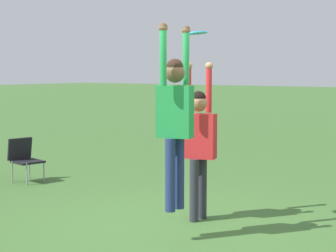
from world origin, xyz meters
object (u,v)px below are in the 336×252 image
(person_jumping, at_px, (175,113))
(frisbee, at_px, (198,33))
(camping_chair_2, at_px, (24,157))
(person_defending, at_px, (199,137))

(person_jumping, bearing_deg, frisbee, -98.34)
(person_jumping, bearing_deg, camping_chair_2, -32.57)
(person_jumping, height_order, person_defending, person_jumping)
(person_jumping, xyz_separation_m, camping_chair_2, (1.28, 4.23, -1.06))
(person_jumping, xyz_separation_m, person_defending, (0.91, 0.26, -0.39))
(frisbee, bearing_deg, person_defending, 30.38)
(person_defending, height_order, frisbee, frisbee)
(frisbee, bearing_deg, camping_chair_2, 80.84)
(person_defending, bearing_deg, person_jumping, -90.00)
(person_defending, height_order, camping_chair_2, person_defending)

